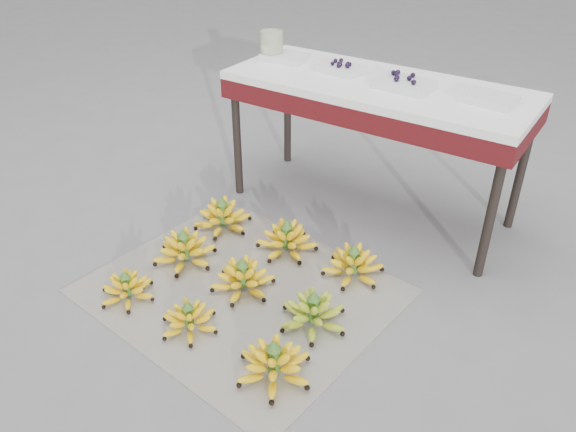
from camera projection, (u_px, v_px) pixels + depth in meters
The scene contains 17 objects.
ground at pixel (249, 306), 2.43m from camera, with size 60.00×60.00×0.00m, color slate.
newspaper_mat at pixel (241, 291), 2.51m from camera, with size 1.25×1.05×0.01m, color silver.
bunch_front_left at pixel (127, 289), 2.44m from camera, with size 0.28×0.28×0.15m.
bunch_front_center at pixel (189, 319), 2.28m from camera, with size 0.26×0.26×0.15m.
bunch_front_right at pixel (274, 364), 2.06m from camera, with size 0.38×0.38×0.18m.
bunch_mid_left at pixel (185, 250), 2.67m from camera, with size 0.36×0.36×0.18m.
bunch_mid_center at pixel (243, 279), 2.49m from camera, with size 0.37×0.37×0.17m.
bunch_mid_right at pixel (313, 313), 2.29m from camera, with size 0.33×0.33×0.17m.
bunch_back_left at pixel (223, 217), 2.92m from camera, with size 0.39×0.39×0.18m.
bunch_back_center at pixel (287, 240), 2.74m from camera, with size 0.37×0.37×0.18m.
bunch_back_right at pixel (353, 265), 2.57m from camera, with size 0.37×0.37×0.17m.
vendor_table at pixel (377, 98), 2.79m from camera, with size 1.51×0.60×0.72m.
tray_far_left at pixel (285, 57), 3.03m from camera, with size 0.25×0.19×0.04m.
tray_left at pixel (341, 68), 2.86m from camera, with size 0.24×0.18×0.06m.
tray_right at pixel (404, 84), 2.65m from camera, with size 0.27×0.20×0.07m.
tray_far_right at pixel (490, 99), 2.49m from camera, with size 0.24×0.19×0.04m.
glass_jar at pixel (272, 46), 3.02m from camera, with size 0.12×0.12×0.15m, color #E2F3C1.
Camera 1 is at (1.17, -1.44, 1.62)m, focal length 35.00 mm.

